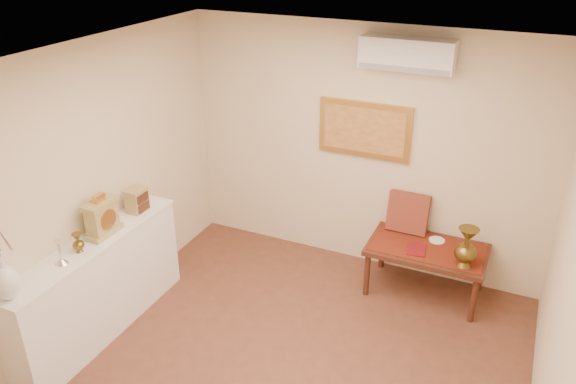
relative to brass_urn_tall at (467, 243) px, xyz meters
The scene contains 17 objects.
ceiling 2.82m from the brass_urn_tall, 126.28° to the right, with size 4.50×4.50×0.00m, color white.
wall_back 1.46m from the brass_urn_tall, 155.58° to the left, with size 4.00×0.02×2.70m, color beige.
wall_left 3.69m from the brass_urn_tall, 152.48° to the right, with size 0.02×4.50×2.70m, color beige.
wall_right 1.93m from the brass_urn_tall, 65.72° to the right, with size 0.02×4.50×2.70m, color beige.
candlestick 3.69m from the brass_urn_tall, 146.00° to the right, with size 0.11×0.11×0.23m, color silver, non-canonical shape.
brass_urn_small 3.57m from the brass_urn_tall, 148.76° to the right, with size 0.10×0.10×0.23m, color brown, non-canonical shape.
table_cloth 0.50m from the brass_urn_tall, 153.65° to the left, with size 1.14×0.59×0.01m, color maroon.
brass_urn_tall is the anchor object (origin of this frame).
plate 0.54m from the brass_urn_tall, 132.42° to the left, with size 0.16×0.16×0.01m, color white.
menu 0.55m from the brass_urn_tall, 169.66° to the left, with size 0.18×0.25×0.01m, color maroon.
cushion 0.81m from the brass_urn_tall, 146.48° to the left, with size 0.43×0.10×0.43m, color #5D121B.
display_ledge 3.51m from the brass_urn_tall, 151.15° to the right, with size 0.37×2.02×0.98m.
mantel_clock 3.43m from the brass_urn_tall, 153.53° to the right, with size 0.17×0.36×0.41m.
wooden_chest 3.24m from the brass_urn_tall, 161.56° to the right, with size 0.16×0.21×0.24m.
low_table 0.54m from the brass_urn_tall, 153.65° to the left, with size 1.20×0.70×0.55m.
painting 1.57m from the brass_urn_tall, 156.62° to the left, with size 1.00×0.06×0.60m.
ac_unit 1.89m from the brass_urn_tall, 152.80° to the left, with size 0.90×0.25×0.30m.
Camera 1 is at (1.58, -3.21, 3.61)m, focal length 35.00 mm.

